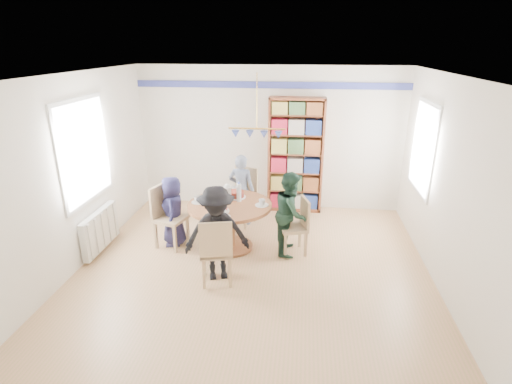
% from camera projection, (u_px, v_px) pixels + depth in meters
% --- Properties ---
extents(ground, '(5.00, 5.00, 0.00)m').
position_uv_depth(ground, '(253.00, 270.00, 5.74)').
color(ground, tan).
extents(room_shell, '(5.00, 5.00, 5.00)m').
position_uv_depth(room_shell, '(243.00, 143.00, 6.00)').
color(room_shell, white).
rests_on(room_shell, ground).
extents(radiator, '(0.12, 1.00, 0.60)m').
position_uv_depth(radiator, '(100.00, 230.00, 6.17)').
color(radiator, silver).
rests_on(radiator, ground).
extents(dining_table, '(1.30, 1.30, 0.75)m').
position_uv_depth(dining_table, '(230.00, 215.00, 6.18)').
color(dining_table, brown).
rests_on(dining_table, ground).
extents(chair_left, '(0.55, 0.55, 1.00)m').
position_uv_depth(chair_left, '(166.00, 213.00, 6.28)').
color(chair_left, tan).
rests_on(chair_left, ground).
extents(chair_right, '(0.49, 0.49, 0.89)m').
position_uv_depth(chair_right, '(298.00, 223.00, 6.07)').
color(chair_right, tan).
rests_on(chair_right, ground).
extents(chair_far, '(0.57, 0.57, 1.01)m').
position_uv_depth(chair_far, '(243.00, 193.00, 7.10)').
color(chair_far, tan).
rests_on(chair_far, ground).
extents(chair_near, '(0.51, 0.51, 0.96)m').
position_uv_depth(chair_near, '(216.00, 249.00, 5.22)').
color(chair_near, tan).
rests_on(chair_near, ground).
extents(person_left, '(0.49, 0.63, 1.14)m').
position_uv_depth(person_left, '(173.00, 211.00, 6.31)').
color(person_left, '#1D1B3D').
rests_on(person_left, ground).
extents(person_right, '(0.50, 0.64, 1.29)m').
position_uv_depth(person_right, '(291.00, 213.00, 6.04)').
color(person_right, '#183022').
rests_on(person_right, ground).
extents(person_far, '(0.51, 0.38, 1.28)m').
position_uv_depth(person_far, '(241.00, 190.00, 7.03)').
color(person_far, gray).
rests_on(person_far, ground).
extents(person_near, '(0.97, 0.72, 1.34)m').
position_uv_depth(person_near, '(217.00, 234.00, 5.34)').
color(person_near, black).
rests_on(person_near, ground).
extents(bookshelf, '(1.03, 0.31, 2.16)m').
position_uv_depth(bookshelf, '(296.00, 157.00, 7.48)').
color(bookshelf, brown).
rests_on(bookshelf, ground).
extents(tableware, '(1.20, 1.20, 0.32)m').
position_uv_depth(tableware, '(228.00, 199.00, 6.11)').
color(tableware, white).
rests_on(tableware, dining_table).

